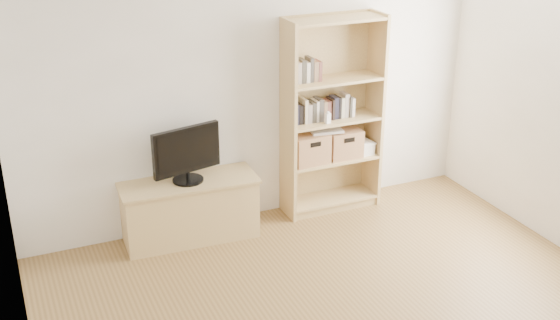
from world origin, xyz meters
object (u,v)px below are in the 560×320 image
tv_stand (190,211)px  bookshelf (333,116)px  television (187,155)px  basket_right (343,143)px  laptop (326,130)px  basket_left (308,148)px  baby_monitor (328,118)px

tv_stand → bookshelf: 1.62m
tv_stand → television: television is taller
tv_stand → basket_right: basket_right is taller
bookshelf → laptop: size_ratio=6.26×
television → basket_left: television is taller
bookshelf → laptop: bearing=-175.2°
tv_stand → basket_left: (1.21, 0.05, 0.40)m
bookshelf → baby_monitor: (-0.11, -0.11, 0.03)m
basket_left → television: bearing=179.2°
tv_stand → television: bearing=0.0°
bookshelf → television: size_ratio=2.97×
television → basket_right: size_ratio=1.94×
tv_stand → basket_right: size_ratio=3.60×
basket_right → baby_monitor: bearing=-154.8°
bookshelf → basket_left: bearing=-178.8°
tv_stand → television: size_ratio=1.85×
basket_left → laptop: laptop is taller
television → baby_monitor: television is taller
bookshelf → basket_left: bookshelf is taller
laptop → basket_right: bearing=9.1°
bookshelf → basket_right: bearing=-2.6°
baby_monitor → tv_stand: bearing=163.6°
baby_monitor → basket_right: bearing=10.3°
baby_monitor → basket_left: baby_monitor is taller
tv_stand → bookshelf: size_ratio=0.62×
bookshelf → television: bearing=-178.0°
basket_right → laptop: 0.25m
tv_stand → baby_monitor: baby_monitor is taller
tv_stand → television: (0.00, 0.00, 0.55)m
baby_monitor → laptop: bearing=58.5°
laptop → baby_monitor: bearing=-98.7°
basket_right → laptop: bearing=-178.8°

